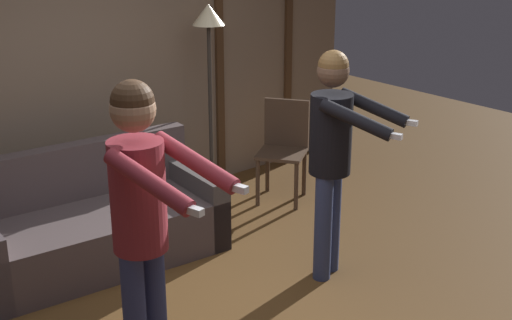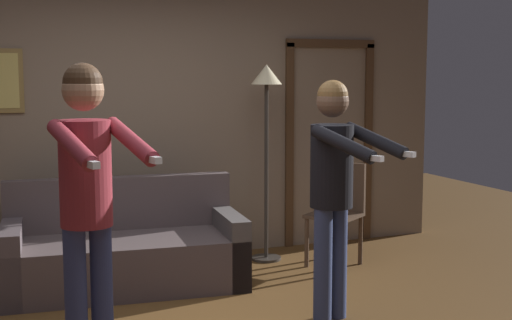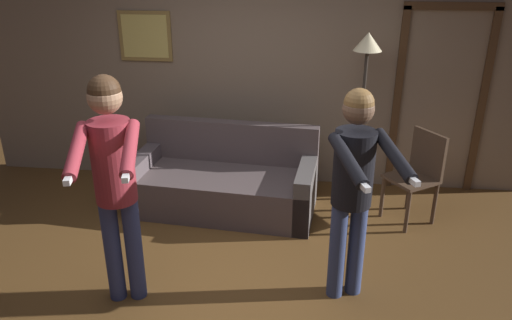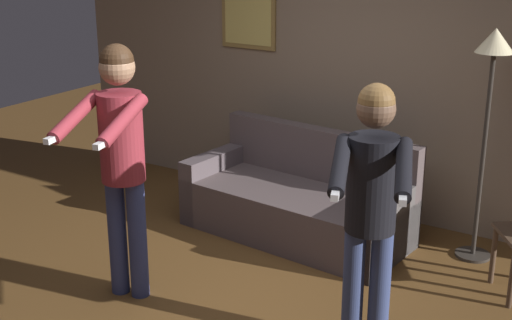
# 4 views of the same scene
# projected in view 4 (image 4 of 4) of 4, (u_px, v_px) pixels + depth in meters

# --- Properties ---
(ground_plane) EXTENTS (12.00, 12.00, 0.00)m
(ground_plane) POSITION_uv_depth(u_px,v_px,m) (234.00, 306.00, 4.98)
(ground_plane) COLOR brown
(back_wall_assembly) EXTENTS (6.40, 0.10, 2.60)m
(back_wall_assembly) POSITION_uv_depth(u_px,v_px,m) (368.00, 72.00, 6.25)
(back_wall_assembly) COLOR #86725E
(back_wall_assembly) RESTS_ON ground_plane
(couch) EXTENTS (1.97, 1.02, 0.87)m
(couch) POSITION_uv_depth(u_px,v_px,m) (298.00, 203.00, 6.06)
(couch) COLOR #544747
(couch) RESTS_ON ground_plane
(torchiere_lamp) EXTENTS (0.28, 0.28, 1.82)m
(torchiere_lamp) POSITION_uv_depth(u_px,v_px,m) (491.00, 78.00, 5.27)
(torchiere_lamp) COLOR #332D28
(torchiere_lamp) RESTS_ON ground_plane
(person_standing_left) EXTENTS (0.54, 0.77, 1.81)m
(person_standing_left) POSITION_uv_depth(u_px,v_px,m) (120.00, 147.00, 4.79)
(person_standing_left) COLOR navy
(person_standing_left) RESTS_ON ground_plane
(person_standing_right) EXTENTS (0.59, 0.74, 1.70)m
(person_standing_right) POSITION_uv_depth(u_px,v_px,m) (371.00, 197.00, 4.13)
(person_standing_right) COLOR navy
(person_standing_right) RESTS_ON ground_plane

